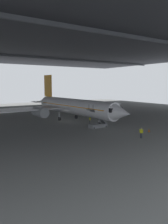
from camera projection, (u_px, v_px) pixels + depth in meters
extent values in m
plane|color=slate|center=(66.00, 121.00, 49.26)|extent=(110.00, 110.00, 0.00)
cube|color=#38383D|center=(41.00, 46.00, 58.48)|extent=(121.00, 99.00, 1.20)
cube|color=#4C4F54|center=(96.00, 31.00, 37.96)|extent=(115.50, 0.50, 0.70)
cube|color=#4C4F54|center=(22.00, 56.00, 72.37)|extent=(115.50, 0.50, 0.70)
cylinder|color=white|center=(74.00, 106.00, 48.58)|extent=(5.16, 25.51, 3.40)
cone|color=white|center=(121.00, 113.00, 37.30)|extent=(3.61, 4.30, 3.33)
cube|color=black|center=(112.00, 109.00, 38.95)|extent=(3.05, 2.57, 0.75)
cone|color=white|center=(45.00, 101.00, 59.81)|extent=(3.26, 5.63, 2.89)
cube|color=orange|center=(48.00, 86.00, 57.60)|extent=(0.50, 3.71, 5.56)
cube|color=white|center=(58.00, 101.00, 58.76)|extent=(4.51, 3.08, 0.16)
cube|color=white|center=(42.00, 102.00, 55.93)|extent=(4.51, 3.08, 0.16)
cube|color=white|center=(93.00, 105.00, 57.11)|extent=(14.61, 7.16, 0.24)
cylinder|color=#9EA3A8|center=(92.00, 108.00, 54.70)|extent=(2.41, 4.55, 2.11)
cube|color=white|center=(29.00, 109.00, 46.64)|extent=(14.61, 7.16, 0.24)
cylinder|color=#9EA3A8|center=(40.00, 112.00, 46.26)|extent=(2.41, 4.55, 2.11)
cube|color=orange|center=(74.00, 105.00, 48.54)|extent=(5.10, 23.66, 0.16)
cylinder|color=#9EA3A8|center=(99.00, 121.00, 42.08)|extent=(0.20, 0.20, 1.15)
cylinder|color=black|center=(99.00, 125.00, 42.18)|extent=(0.36, 0.92, 0.90)
cylinder|color=#9EA3A8|center=(76.00, 114.00, 52.16)|extent=(0.20, 0.20, 1.15)
cylinder|color=black|center=(76.00, 117.00, 52.26)|extent=(0.36, 0.92, 0.90)
cylinder|color=#9EA3A8|center=(59.00, 115.00, 49.42)|extent=(0.20, 0.20, 1.15)
cylinder|color=black|center=(59.00, 119.00, 49.52)|extent=(0.36, 0.92, 0.90)
cube|color=slate|center=(98.00, 126.00, 41.80)|extent=(3.72, 1.75, 0.70)
cube|color=slate|center=(98.00, 117.00, 41.58)|extent=(3.46, 1.53, 2.86)
cube|color=slate|center=(91.00, 110.00, 40.43)|extent=(1.19, 1.37, 0.12)
cylinder|color=black|center=(93.00, 107.00, 39.90)|extent=(0.06, 0.06, 1.00)
cylinder|color=black|center=(89.00, 107.00, 40.85)|extent=(0.06, 0.06, 1.00)
cylinder|color=black|center=(94.00, 128.00, 40.38)|extent=(0.31, 0.14, 0.30)
cylinder|color=black|center=(89.00, 127.00, 41.50)|extent=(0.31, 0.14, 0.30)
cylinder|color=black|center=(106.00, 126.00, 42.15)|extent=(0.31, 0.14, 0.30)
cylinder|color=black|center=(101.00, 125.00, 43.26)|extent=(0.31, 0.14, 0.30)
cylinder|color=#232838|center=(141.00, 135.00, 33.48)|extent=(0.14, 0.14, 0.79)
cylinder|color=#232838|center=(142.00, 136.00, 33.39)|extent=(0.14, 0.14, 0.79)
cube|color=yellow|center=(141.00, 131.00, 33.35)|extent=(0.35, 0.42, 0.56)
cylinder|color=yellow|center=(140.00, 131.00, 33.47)|extent=(0.09, 0.09, 0.53)
cylinder|color=yellow|center=(143.00, 131.00, 33.23)|extent=(0.09, 0.09, 0.53)
sphere|color=beige|center=(141.00, 129.00, 33.30)|extent=(0.21, 0.21, 0.21)
cylinder|color=#232838|center=(90.00, 122.00, 45.19)|extent=(0.14, 0.14, 0.81)
cylinder|color=#232838|center=(90.00, 122.00, 45.37)|extent=(0.14, 0.14, 0.81)
cube|color=yellow|center=(90.00, 119.00, 45.20)|extent=(0.35, 0.42, 0.57)
cylinder|color=yellow|center=(90.00, 119.00, 44.97)|extent=(0.09, 0.09, 0.54)
cylinder|color=yellow|center=(90.00, 119.00, 45.42)|extent=(0.09, 0.09, 0.54)
sphere|color=brown|center=(90.00, 117.00, 45.15)|extent=(0.22, 0.22, 0.22)
cube|color=black|center=(149.00, 132.00, 37.66)|extent=(0.36, 0.36, 0.04)
cone|color=orange|center=(149.00, 130.00, 37.62)|extent=(0.30, 0.30, 0.56)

